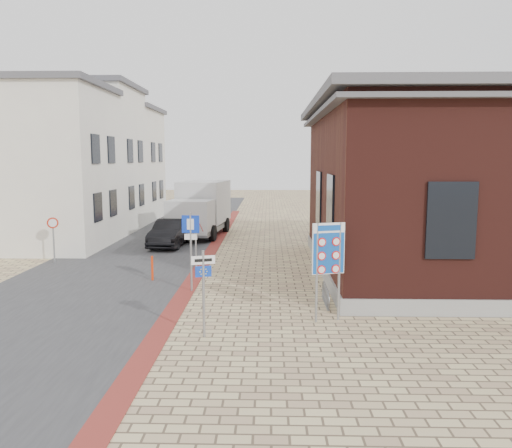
% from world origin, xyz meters
% --- Properties ---
extents(ground, '(120.00, 120.00, 0.00)m').
position_xyz_m(ground, '(0.00, 0.00, 0.00)').
color(ground, tan).
rests_on(ground, ground).
extents(road_strip, '(7.00, 60.00, 0.02)m').
position_xyz_m(road_strip, '(-5.50, 15.00, 0.01)').
color(road_strip, '#38383A').
rests_on(road_strip, ground).
extents(curb_strip, '(0.60, 40.00, 0.02)m').
position_xyz_m(curb_strip, '(-2.00, 10.00, 0.01)').
color(curb_strip, maroon).
rests_on(curb_strip, ground).
extents(brick_building, '(13.00, 13.00, 6.80)m').
position_xyz_m(brick_building, '(8.99, 7.00, 3.49)').
color(brick_building, gray).
rests_on(brick_building, ground).
extents(townhouse_near, '(7.40, 6.40, 8.30)m').
position_xyz_m(townhouse_near, '(-10.99, 12.00, 4.17)').
color(townhouse_near, white).
rests_on(townhouse_near, ground).
extents(townhouse_mid, '(7.40, 6.40, 9.10)m').
position_xyz_m(townhouse_mid, '(-10.99, 18.00, 4.57)').
color(townhouse_mid, white).
rests_on(townhouse_mid, ground).
extents(townhouse_far, '(7.40, 6.40, 8.30)m').
position_xyz_m(townhouse_far, '(-10.99, 24.00, 4.17)').
color(townhouse_far, white).
rests_on(townhouse_far, ground).
extents(bike_rack, '(0.08, 1.80, 0.60)m').
position_xyz_m(bike_rack, '(2.65, 2.20, 0.26)').
color(bike_rack, slate).
rests_on(bike_rack, ground).
extents(sedan, '(1.73, 4.31, 1.39)m').
position_xyz_m(sedan, '(-4.29, 12.55, 0.70)').
color(sedan, black).
rests_on(sedan, ground).
extents(box_truck, '(3.15, 6.34, 3.19)m').
position_xyz_m(box_truck, '(-3.18, 16.12, 1.65)').
color(box_truck, slate).
rests_on(box_truck, ground).
extents(border_sign, '(0.93, 0.32, 2.79)m').
position_xyz_m(border_sign, '(2.50, 0.49, 2.00)').
color(border_sign, gray).
rests_on(border_sign, ground).
extents(essen_sign, '(0.59, 0.23, 2.25)m').
position_xyz_m(essen_sign, '(-0.80, -0.86, 1.47)').
color(essen_sign, gray).
rests_on(essen_sign, ground).
extents(parking_sign, '(0.60, 0.09, 2.72)m').
position_xyz_m(parking_sign, '(-1.80, 3.52, 1.87)').
color(parking_sign, gray).
rests_on(parking_sign, ground).
extents(yield_sign, '(0.76, 0.40, 2.30)m').
position_xyz_m(yield_sign, '(-2.00, 6.00, 1.74)').
color(yield_sign, gray).
rests_on(yield_sign, ground).
extents(speed_sign, '(0.45, 0.22, 2.02)m').
position_xyz_m(speed_sign, '(-8.50, 8.00, 1.32)').
color(speed_sign, gray).
rests_on(speed_sign, ground).
extents(bollard, '(0.10, 0.10, 0.94)m').
position_xyz_m(bollard, '(-3.50, 5.00, 0.47)').
color(bollard, red).
rests_on(bollard, ground).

